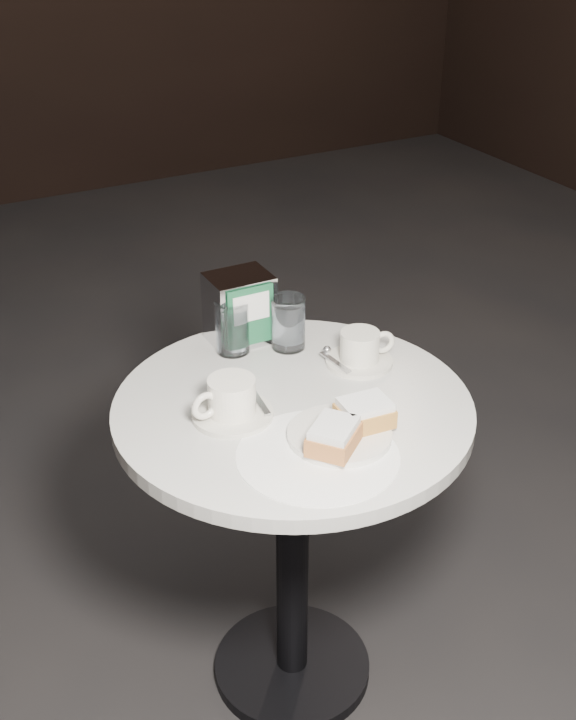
# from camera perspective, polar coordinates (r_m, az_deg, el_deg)

# --- Properties ---
(ground) EXTENTS (7.00, 7.00, 0.00)m
(ground) POSITION_cam_1_polar(r_m,az_deg,el_deg) (2.24, 0.26, -19.02)
(ground) COLOR black
(ground) RESTS_ON ground
(cafe_table) EXTENTS (0.70, 0.70, 0.74)m
(cafe_table) POSITION_cam_1_polar(r_m,az_deg,el_deg) (1.86, 0.29, -7.86)
(cafe_table) COLOR black
(cafe_table) RESTS_ON ground
(sugar_spill) EXTENTS (0.32, 0.32, 0.00)m
(sugar_spill) POSITION_cam_1_polar(r_m,az_deg,el_deg) (1.60, 1.89, -6.04)
(sugar_spill) COLOR white
(sugar_spill) RESTS_ON cafe_table
(beignet_plate) EXTENTS (0.25, 0.25, 0.06)m
(beignet_plate) POSITION_cam_1_polar(r_m,az_deg,el_deg) (1.63, 3.63, -4.38)
(beignet_plate) COLOR silver
(beignet_plate) RESTS_ON cafe_table
(coffee_cup_left) EXTENTS (0.17, 0.17, 0.08)m
(coffee_cup_left) POSITION_cam_1_polar(r_m,az_deg,el_deg) (1.69, -3.62, -2.61)
(coffee_cup_left) COLOR silver
(coffee_cup_left) RESTS_ON cafe_table
(coffee_cup_right) EXTENTS (0.16, 0.16, 0.07)m
(coffee_cup_right) POSITION_cam_1_polar(r_m,az_deg,el_deg) (1.87, 4.59, 0.64)
(coffee_cup_right) COLOR silver
(coffee_cup_right) RESTS_ON cafe_table
(water_glass_left) EXTENTS (0.08, 0.08, 0.12)m
(water_glass_left) POSITION_cam_1_polar(r_m,az_deg,el_deg) (1.90, -3.54, 2.06)
(water_glass_left) COLOR silver
(water_glass_left) RESTS_ON cafe_table
(water_glass_right) EXTENTS (0.09, 0.09, 0.12)m
(water_glass_right) POSITION_cam_1_polar(r_m,az_deg,el_deg) (1.91, 0.02, 2.33)
(water_glass_right) COLOR white
(water_glass_right) RESTS_ON cafe_table
(napkin_dispenser) EXTENTS (0.13, 0.11, 0.15)m
(napkin_dispenser) POSITION_cam_1_polar(r_m,az_deg,el_deg) (1.93, -3.07, 3.28)
(napkin_dispenser) COLOR silver
(napkin_dispenser) RESTS_ON cafe_table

